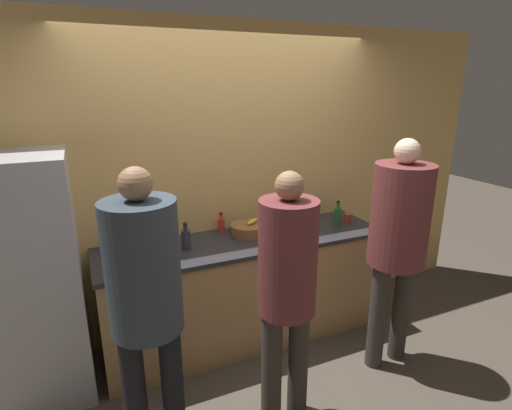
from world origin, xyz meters
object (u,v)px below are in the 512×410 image
object	(u,v)px
cup_red	(347,218)
fruit_bowl	(249,229)
person_right	(398,232)
cup_yellow	(282,236)
bottle_red	(221,224)
bottle_dark	(186,239)
refrigerator	(25,283)
bottle_green	(337,216)
person_left	(145,290)
person_center	(287,282)
utensil_crock	(118,241)

from	to	relation	value
cup_red	fruit_bowl	bearing A→B (deg)	175.28
person_right	fruit_bowl	xyz separation A→B (m)	(-0.82, 0.84, -0.14)
cup_yellow	bottle_red	bearing A→B (deg)	134.43
bottle_dark	cup_red	distance (m)	1.50
cup_red	refrigerator	bearing A→B (deg)	-179.58
bottle_green	bottle_dark	bearing A→B (deg)	179.21
person_left	bottle_red	xyz separation A→B (m)	(0.79, 1.06, -0.09)
person_center	person_right	world-z (taller)	person_right
person_left	bottle_red	distance (m)	1.32
person_center	bottle_dark	bearing A→B (deg)	112.17
utensil_crock	bottle_green	size ratio (longest dim) A/B	1.04
person_left	person_center	world-z (taller)	person_left
person_right	cup_yellow	bearing A→B (deg)	136.25
utensil_crock	cup_yellow	size ratio (longest dim) A/B	2.78
person_center	cup_red	bearing A→B (deg)	39.79
bottle_red	cup_red	xyz separation A→B (m)	(1.13, -0.23, -0.03)
person_right	bottle_dark	world-z (taller)	person_right
utensil_crock	refrigerator	bearing A→B (deg)	-159.09
utensil_crock	bottle_green	xyz separation A→B (m)	(1.84, -0.25, 0.03)
bottle_dark	bottle_green	bearing A→B (deg)	-0.79
person_center	cup_red	size ratio (longest dim) A/B	20.83
utensil_crock	cup_red	xyz separation A→B (m)	(1.97, -0.22, -0.02)
bottle_dark	cup_yellow	size ratio (longest dim) A/B	2.51
bottle_red	cup_red	bearing A→B (deg)	-11.28
bottle_dark	cup_yellow	world-z (taller)	bottle_dark
utensil_crock	bottle_green	distance (m)	1.86
person_center	bottle_dark	size ratio (longest dim) A/B	7.85
person_right	bottle_green	size ratio (longest dim) A/B	7.85
utensil_crock	cup_yellow	distance (m)	1.28
bottle_dark	person_left	bearing A→B (deg)	-117.63
person_center	person_right	xyz separation A→B (m)	(1.00, 0.17, 0.10)
fruit_bowl	refrigerator	bearing A→B (deg)	-176.64
person_center	bottle_green	bearing A→B (deg)	42.38
person_left	person_right	distance (m)	1.80
person_right	bottle_red	world-z (taller)	person_right
refrigerator	fruit_bowl	bearing A→B (deg)	3.36
person_left	bottle_red	world-z (taller)	person_left
refrigerator	person_right	bearing A→B (deg)	-16.81
refrigerator	bottle_green	distance (m)	2.46
cup_red	bottle_red	bearing A→B (deg)	168.72
bottle_dark	person_center	bearing A→B (deg)	-67.83
bottle_green	person_left	bearing A→B (deg)	-155.99
person_center	bottle_dark	world-z (taller)	person_center
utensil_crock	cup_red	bearing A→B (deg)	-6.26
cup_red	person_left	bearing A→B (deg)	-156.68
refrigerator	person_center	distance (m)	1.73
bottle_green	cup_red	distance (m)	0.14
fruit_bowl	utensil_crock	distance (m)	1.04
utensil_crock	cup_red	size ratio (longest dim) A/B	2.93
person_left	person_center	size ratio (longest dim) A/B	1.04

